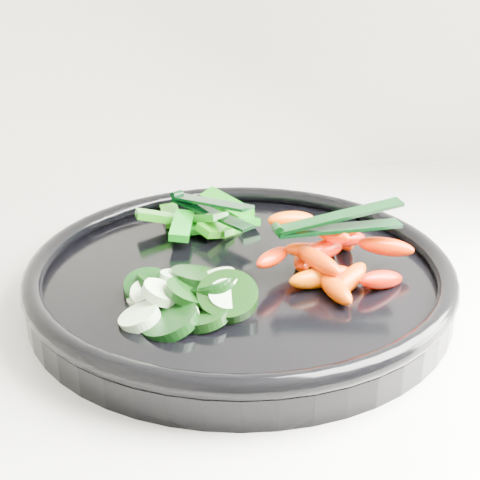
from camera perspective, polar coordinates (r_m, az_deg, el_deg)
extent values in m
cylinder|color=black|center=(0.60, 0.00, -3.71)|extent=(0.48, 0.48, 0.02)
torus|color=black|center=(0.59, 0.00, -2.12)|extent=(0.48, 0.48, 0.02)
cylinder|color=black|center=(0.51, -5.96, -6.98)|extent=(0.06, 0.06, 0.03)
cylinder|color=beige|center=(0.52, -8.57, -6.56)|extent=(0.04, 0.04, 0.02)
cylinder|color=black|center=(0.56, -6.52, -3.99)|extent=(0.07, 0.07, 0.03)
cylinder|color=#B8D0A6|center=(0.56, -7.00, -4.07)|extent=(0.04, 0.04, 0.02)
cylinder|color=black|center=(0.56, -7.74, -4.11)|extent=(0.05, 0.05, 0.03)
cylinder|color=#DAFAC8|center=(0.55, -7.57, -4.82)|extent=(0.04, 0.04, 0.02)
cylinder|color=black|center=(0.52, -3.12, -6.56)|extent=(0.05, 0.05, 0.02)
cylinder|color=beige|center=(0.51, -5.21, -6.69)|extent=(0.04, 0.04, 0.02)
cylinder|color=black|center=(0.56, -3.52, -3.87)|extent=(0.05, 0.05, 0.02)
cylinder|color=beige|center=(0.56, -5.06, -3.77)|extent=(0.04, 0.04, 0.02)
cylinder|color=black|center=(0.56, -7.37, -4.02)|extent=(0.06, 0.06, 0.02)
cylinder|color=#E6FBC8|center=(0.56, -7.32, -4.27)|extent=(0.04, 0.04, 0.02)
cylinder|color=black|center=(0.55, -6.18, -4.42)|extent=(0.06, 0.06, 0.03)
cylinder|color=#D9F0C0|center=(0.55, -8.12, -4.80)|extent=(0.04, 0.04, 0.02)
cylinder|color=black|center=(0.54, -2.43, -3.88)|extent=(0.05, 0.05, 0.03)
cylinder|color=beige|center=(0.54, -1.50, -3.98)|extent=(0.04, 0.04, 0.02)
cylinder|color=black|center=(0.55, -3.77, -3.16)|extent=(0.06, 0.06, 0.02)
cylinder|color=#D9F6C4|center=(0.55, -5.44, -3.21)|extent=(0.04, 0.04, 0.01)
cylinder|color=black|center=(0.53, -4.55, -4.53)|extent=(0.05, 0.05, 0.02)
cylinder|color=beige|center=(0.53, -6.74, -4.51)|extent=(0.04, 0.04, 0.02)
cylinder|color=black|center=(0.52, -1.07, -4.80)|extent=(0.06, 0.06, 0.03)
cylinder|color=#C9ECBD|center=(0.52, -1.07, -4.82)|extent=(0.04, 0.04, 0.02)
cylinder|color=black|center=(0.54, -2.30, -3.98)|extent=(0.06, 0.06, 0.02)
cylinder|color=beige|center=(0.55, -1.98, -3.50)|extent=(0.04, 0.04, 0.02)
ellipsoid|color=#FF4C00|center=(0.57, 9.30, -3.37)|extent=(0.05, 0.04, 0.03)
ellipsoid|color=#F35A00|center=(0.57, 6.54, -3.27)|extent=(0.06, 0.03, 0.03)
ellipsoid|color=#F13800|center=(0.55, 8.10, -4.10)|extent=(0.02, 0.05, 0.02)
ellipsoid|color=#F73A00|center=(0.61, 6.22, -1.07)|extent=(0.03, 0.05, 0.03)
ellipsoid|color=red|center=(0.57, 11.98, -3.34)|extent=(0.05, 0.03, 0.03)
ellipsoid|color=#ED1C00|center=(0.60, 5.42, -1.69)|extent=(0.04, 0.05, 0.02)
ellipsoid|color=#EA4900|center=(0.58, 8.06, -2.79)|extent=(0.05, 0.02, 0.02)
ellipsoid|color=#F83300|center=(0.64, 8.93, -0.01)|extent=(0.03, 0.05, 0.02)
ellipsoid|color=#DE4A00|center=(0.62, 7.33, -0.68)|extent=(0.04, 0.04, 0.02)
ellipsoid|color=#FF2000|center=(0.57, 2.80, -1.49)|extent=(0.04, 0.04, 0.02)
ellipsoid|color=red|center=(0.61, 9.09, 0.12)|extent=(0.05, 0.03, 0.03)
ellipsoid|color=#F51A00|center=(0.59, 7.13, -0.82)|extent=(0.05, 0.04, 0.03)
ellipsoid|color=red|center=(0.57, 6.66, -1.75)|extent=(0.04, 0.06, 0.02)
ellipsoid|color=#FD4900|center=(0.58, 5.73, -0.89)|extent=(0.04, 0.01, 0.02)
ellipsoid|color=#E14700|center=(0.60, 12.36, -0.56)|extent=(0.06, 0.03, 0.02)
ellipsoid|color=#FF2100|center=(0.58, 7.86, 0.48)|extent=(0.03, 0.04, 0.02)
ellipsoid|color=#F94400|center=(0.61, 4.41, 1.72)|extent=(0.05, 0.02, 0.02)
ellipsoid|color=#FF5400|center=(0.59, 8.24, 0.73)|extent=(0.04, 0.03, 0.02)
cube|color=#09680F|center=(0.68, -3.35, 1.23)|extent=(0.03, 0.05, 0.02)
cube|color=#12710A|center=(0.67, -1.34, 0.84)|extent=(0.06, 0.05, 0.03)
cube|color=#0A6F12|center=(0.69, 0.12, 1.82)|extent=(0.03, 0.06, 0.02)
cube|color=#09610C|center=(0.67, -2.19, 0.87)|extent=(0.04, 0.04, 0.01)
cube|color=#0A6C10|center=(0.68, -3.14, 1.44)|extent=(0.06, 0.03, 0.02)
cube|color=#0A6B0B|center=(0.71, -5.88, 2.10)|extent=(0.02, 0.05, 0.01)
cube|color=#0D6D0A|center=(0.69, -4.70, 1.47)|extent=(0.04, 0.07, 0.03)
cube|color=#09640F|center=(0.67, -3.28, 1.96)|extent=(0.05, 0.06, 0.03)
cube|color=#0B6C0A|center=(0.68, -6.67, 1.95)|extent=(0.05, 0.02, 0.02)
cube|color=#0A6F0A|center=(0.65, -4.97, 1.26)|extent=(0.04, 0.07, 0.01)
cube|color=#0A6C0A|center=(0.70, -1.15, 3.06)|extent=(0.05, 0.06, 0.02)
cylinder|color=black|center=(0.56, 3.22, 0.93)|extent=(0.01, 0.01, 0.01)
cube|color=black|center=(0.58, 8.48, 0.99)|extent=(0.11, 0.02, 0.00)
cube|color=black|center=(0.57, 8.55, 2.05)|extent=(0.11, 0.02, 0.02)
cylinder|color=black|center=(0.71, -5.40, 3.87)|extent=(0.01, 0.01, 0.01)
cube|color=black|center=(0.67, -2.49, 2.32)|extent=(0.07, 0.10, 0.00)
cube|color=black|center=(0.66, -2.51, 3.24)|extent=(0.07, 0.10, 0.02)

